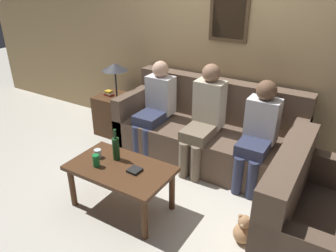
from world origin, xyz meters
name	(u,v)px	position (x,y,z in m)	size (l,w,h in m)	color
ground_plane	(187,177)	(0.00, 0.00, 0.00)	(16.00, 16.00, 0.00)	beige
wall_back	(228,49)	(0.00, 0.98, 1.30)	(9.00, 0.08, 2.60)	tan
couch_main	(208,134)	(0.00, 0.53, 0.33)	(2.22, 0.87, 0.96)	brown
couch_side	(317,231)	(1.44, -0.53, 0.33)	(0.87, 1.22, 0.96)	brown
coffee_table	(121,173)	(-0.31, -0.79, 0.40)	(1.00, 0.59, 0.47)	#4C2D19
side_table_with_lamp	(115,110)	(-1.44, 0.48, 0.35)	(0.47, 0.46, 1.05)	#4C2D19
wine_bottle	(116,148)	(-0.43, -0.69, 0.60)	(0.07, 0.07, 0.33)	#19421E
drinking_glass	(98,153)	(-0.62, -0.76, 0.52)	(0.07, 0.07, 0.09)	silver
book_stack	(135,170)	(-0.15, -0.78, 0.49)	(0.12, 0.13, 0.02)	black
soda_can	(96,161)	(-0.51, -0.89, 0.54)	(0.07, 0.07, 0.12)	#197A38
person_left	(156,105)	(-0.67, 0.39, 0.64)	(0.34, 0.61, 1.17)	#2D334C
person_middle	(205,115)	(0.03, 0.35, 0.67)	(0.34, 0.63, 1.24)	#756651
person_right	(258,131)	(0.67, 0.33, 0.64)	(0.34, 0.57, 1.17)	#2D334C
teddy_bear	(243,231)	(0.89, -0.61, 0.12)	(0.18, 0.18, 0.28)	#A87A51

